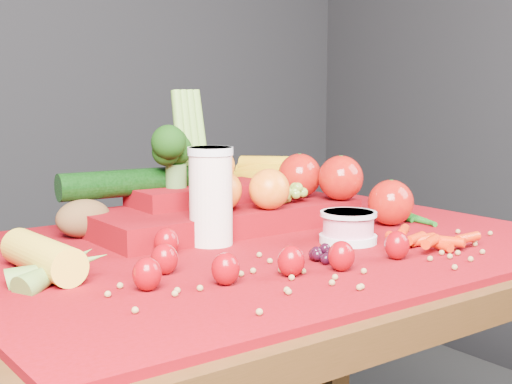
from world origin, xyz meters
TOP-DOWN VIEW (x-y plane):
  - table at (0.00, 0.00)m, footprint 1.10×0.80m
  - red_cloth at (0.00, 0.00)m, footprint 1.05×0.75m
  - milk_glass at (-0.08, 0.05)m, footprint 0.08×0.08m
  - yogurt_bowl at (0.12, -0.09)m, footprint 0.10×0.10m
  - strawberry_scatter at (-0.13, -0.15)m, footprint 0.44×0.28m
  - dark_grape_cluster at (0.01, -0.16)m, footprint 0.06×0.05m
  - soybean_scatter at (0.00, -0.20)m, footprint 0.84×0.24m
  - corn_ear at (-0.38, -0.01)m, footprint 0.19×0.24m
  - potato at (-0.23, 0.23)m, footprint 0.10×0.07m
  - baby_carrot_pile at (0.21, -0.19)m, footprint 0.17×0.18m
  - green_bean_pile at (0.36, -0.01)m, footprint 0.14×0.12m
  - produce_mound at (0.05, 0.15)m, footprint 0.62×0.36m

SIDE VIEW (x-z plane):
  - table at x=0.00m, z-range 0.28..1.03m
  - red_cloth at x=0.00m, z-range 0.75..0.76m
  - soybean_scatter at x=0.00m, z-range 0.76..0.77m
  - green_bean_pile at x=0.36m, z-range 0.76..0.77m
  - dark_grape_cluster at x=0.01m, z-range 0.76..0.79m
  - baby_carrot_pile at x=0.21m, z-range 0.76..0.79m
  - corn_ear at x=-0.38m, z-range 0.76..0.81m
  - strawberry_scatter at x=-0.13m, z-range 0.76..0.81m
  - yogurt_bowl at x=0.12m, z-range 0.76..0.82m
  - potato at x=-0.23m, z-range 0.76..0.83m
  - produce_mound at x=0.05m, z-range 0.69..0.96m
  - milk_glass at x=-0.08m, z-range 0.77..0.94m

